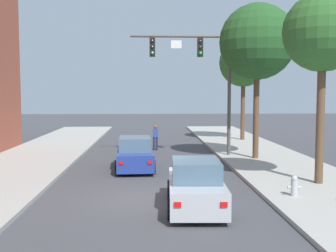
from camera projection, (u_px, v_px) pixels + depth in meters
ground_plane at (150, 199)px, 14.76m from camera, size 120.00×120.00×0.00m
sidewalk_right at (330, 195)px, 15.05m from camera, size 5.00×60.00×0.15m
traffic_signal_mast at (202, 66)px, 23.80m from camera, size 5.78×0.38×7.50m
car_lead_blue at (135, 155)px, 20.40m from camera, size 1.99×4.31×1.60m
car_following_silver at (196, 186)px, 13.51m from camera, size 1.97×4.30×1.60m
pedestrian_crossing_road at (155, 136)px, 27.23m from camera, size 0.36×0.22×1.64m
fire_hydrant at (294, 186)px, 14.54m from camera, size 0.48×0.24×0.72m
street_tree_nearest at (323, 33)px, 16.16m from camera, size 3.10×3.10×7.52m
street_tree_second at (257, 42)px, 22.54m from camera, size 4.12×4.12×8.43m
street_tree_third at (243, 63)px, 31.76m from camera, size 3.71×3.71×7.77m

